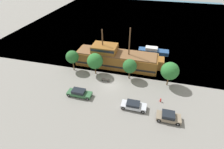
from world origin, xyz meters
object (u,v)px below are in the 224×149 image
(pirate_ship, at_px, (116,58))
(bench_promenade_east, at_px, (106,80))
(parked_car_curb_front, at_px, (79,93))
(fire_hydrant, at_px, (161,100))
(moored_boat_dockside, at_px, (153,51))
(parked_car_curb_rear, at_px, (168,117))
(parked_car_curb_mid, at_px, (134,105))

(pirate_ship, relative_size, bench_promenade_east, 12.55)
(parked_car_curb_front, xyz_separation_m, fire_hydrant, (15.05, 2.17, -0.27))
(pirate_ship, xyz_separation_m, moored_boat_dockside, (8.30, 8.50, -1.29))
(bench_promenade_east, bearing_deg, parked_car_curb_rear, -29.94)
(moored_boat_dockside, bearing_deg, bench_promenade_east, -120.09)
(pirate_ship, relative_size, fire_hydrant, 26.68)
(fire_hydrant, xyz_separation_m, bench_promenade_east, (-11.46, 3.37, 0.02))
(parked_car_curb_rear, relative_size, bench_promenade_east, 2.40)
(parked_car_curb_rear, bearing_deg, parked_car_curb_front, 173.66)
(pirate_ship, height_order, fire_hydrant, pirate_ship)
(parked_car_curb_front, height_order, parked_car_curb_mid, parked_car_curb_front)
(parked_car_curb_front, distance_m, parked_car_curb_rear, 16.47)
(moored_boat_dockside, height_order, parked_car_curb_rear, moored_boat_dockside)
(pirate_ship, distance_m, fire_hydrant, 15.00)
(pirate_ship, relative_size, parked_car_curb_mid, 4.66)
(pirate_ship, height_order, parked_car_curb_rear, pirate_ship)
(moored_boat_dockside, distance_m, fire_hydrant, 18.90)
(moored_boat_dockside, height_order, parked_car_curb_front, moored_boat_dockside)
(moored_boat_dockside, xyz_separation_m, parked_car_curb_mid, (-2.01, -21.56, -0.02))
(pirate_ship, bearing_deg, bench_promenade_east, -95.00)
(pirate_ship, height_order, moored_boat_dockside, pirate_ship)
(bench_promenade_east, bearing_deg, moored_boat_dockside, 59.91)
(parked_car_curb_front, height_order, fire_hydrant, parked_car_curb_front)
(fire_hydrant, bearing_deg, pirate_ship, 136.71)
(parked_car_curb_mid, bearing_deg, moored_boat_dockside, 84.68)
(pirate_ship, xyz_separation_m, parked_car_curb_rear, (12.17, -14.22, -1.26))
(pirate_ship, height_order, bench_promenade_east, pirate_ship)
(parked_car_curb_rear, bearing_deg, pirate_ship, 130.57)
(parked_car_curb_mid, bearing_deg, parked_car_curb_front, 176.39)
(moored_boat_dockside, relative_size, fire_hydrant, 10.41)
(pirate_ship, relative_size, moored_boat_dockside, 2.56)
(parked_car_curb_mid, relative_size, parked_car_curb_rear, 1.12)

